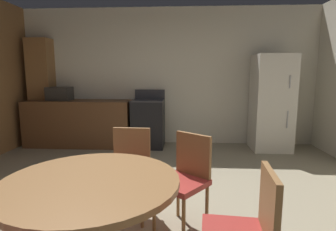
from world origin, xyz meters
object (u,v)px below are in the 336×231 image
(oven_range, at_px, (148,123))
(chair_northeast, at_px, (185,175))
(microwave, at_px, (60,94))
(refrigerator, at_px, (271,103))
(chair_north, at_px, (130,166))
(dining_table, at_px, (92,204))
(chair_east, at_px, (247,230))

(oven_range, distance_m, chair_northeast, 2.85)
(oven_range, distance_m, microwave, 1.83)
(refrigerator, xyz_separation_m, chair_north, (-2.16, -2.50, -0.38))
(microwave, bearing_deg, oven_range, 0.12)
(oven_range, xyz_separation_m, microwave, (-1.74, -0.00, 0.56))
(dining_table, relative_size, chair_east, 1.28)
(oven_range, bearing_deg, chair_north, -86.74)
(dining_table, bearing_deg, chair_east, -5.11)
(chair_east, bearing_deg, dining_table, -0.00)
(dining_table, relative_size, chair_north, 1.28)
(oven_range, bearing_deg, dining_table, -88.35)
(dining_table, bearing_deg, oven_range, 91.65)
(chair_north, bearing_deg, oven_range, -174.09)
(chair_east, bearing_deg, oven_range, -68.48)
(oven_range, distance_m, refrigerator, 2.34)
(chair_east, bearing_deg, refrigerator, -104.23)
(chair_east, relative_size, chair_north, 1.00)
(microwave, bearing_deg, chair_east, -52.14)
(oven_range, bearing_deg, refrigerator, -1.33)
(microwave, relative_size, chair_east, 0.51)
(chair_northeast, distance_m, chair_north, 0.59)
(dining_table, xyz_separation_m, chair_east, (0.96, -0.09, -0.10))
(microwave, xyz_separation_m, chair_northeast, (2.44, -2.76, -0.53))
(dining_table, height_order, chair_northeast, chair_northeast)
(oven_range, height_order, chair_east, oven_range)
(refrigerator, relative_size, chair_north, 2.02)
(dining_table, bearing_deg, refrigerator, 57.51)
(chair_northeast, bearing_deg, chair_east, 61.71)
(chair_north, bearing_deg, chair_northeast, 72.06)
(refrigerator, height_order, microwave, refrigerator)
(chair_northeast, bearing_deg, oven_range, -127.23)
(microwave, relative_size, chair_north, 0.51)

